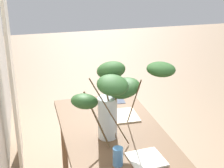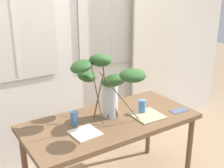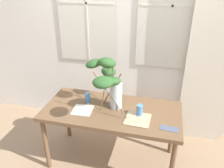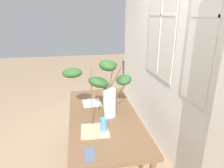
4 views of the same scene
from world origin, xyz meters
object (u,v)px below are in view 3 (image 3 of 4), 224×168
(vase_with_branches, at_px, (109,80))
(plate_square_left, at_px, (82,110))
(dining_table, at_px, (112,115))
(drinking_glass_blue_left, at_px, (88,98))
(plate_square_right, at_px, (138,119))
(drinking_glass_blue_right, at_px, (140,110))

(vase_with_branches, height_order, plate_square_left, vase_with_branches)
(dining_table, relative_size, drinking_glass_blue_left, 12.86)
(dining_table, relative_size, plate_square_right, 5.95)
(drinking_glass_blue_left, bearing_deg, dining_table, -15.61)
(vase_with_branches, xyz_separation_m, plate_square_right, (0.34, -0.14, -0.35))
(dining_table, relative_size, plate_square_left, 7.17)
(drinking_glass_blue_right, bearing_deg, vase_with_branches, 171.59)
(drinking_glass_blue_left, xyz_separation_m, plate_square_right, (0.62, -0.21, -0.05))
(vase_with_branches, xyz_separation_m, drinking_glass_blue_left, (-0.27, 0.07, -0.29))
(drinking_glass_blue_right, distance_m, plate_square_right, 0.10)
(plate_square_left, relative_size, plate_square_right, 0.83)
(dining_table, bearing_deg, vase_with_branches, 159.26)
(drinking_glass_blue_right, distance_m, plate_square_left, 0.63)
(drinking_glass_blue_left, relative_size, plate_square_left, 0.56)
(drinking_glass_blue_left, bearing_deg, vase_with_branches, -14.89)
(dining_table, height_order, plate_square_right, plate_square_right)
(dining_table, height_order, drinking_glass_blue_right, drinking_glass_blue_right)
(dining_table, relative_size, vase_with_branches, 1.96)
(plate_square_left, bearing_deg, drinking_glass_blue_left, 90.44)
(vase_with_branches, bearing_deg, plate_square_right, -21.52)
(dining_table, height_order, drinking_glass_blue_left, drinking_glass_blue_left)
(drinking_glass_blue_right, relative_size, plate_square_left, 0.59)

